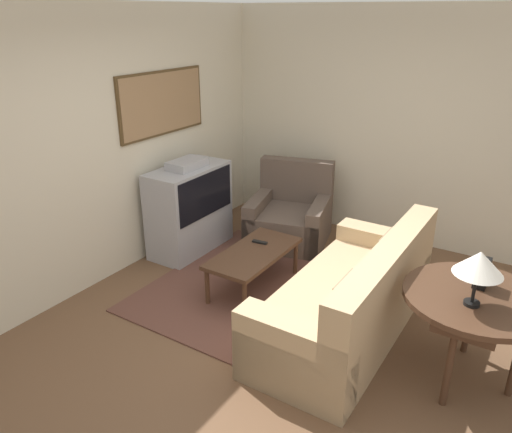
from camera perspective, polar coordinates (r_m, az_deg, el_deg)
name	(u,v)px	position (r m, az deg, el deg)	size (l,w,h in m)	color
ground_plane	(279,343)	(4.37, 2.60, -14.26)	(12.00, 12.00, 0.00)	brown
wall_back	(90,152)	(5.08, -18.44, 7.01)	(12.00, 0.10, 2.70)	beige
wall_right	(395,128)	(6.07, 15.57, 9.68)	(0.06, 12.00, 2.70)	beige
area_rug	(247,286)	(5.15, -1.00, -7.92)	(2.19, 1.73, 0.01)	brown
tv	(190,208)	(5.76, -7.59, 0.92)	(1.00, 0.50, 1.09)	#9E9EA3
couch	(351,301)	(4.39, 10.79, -9.44)	(2.09, 0.90, 0.90)	tan
armchair	(290,218)	(6.04, 3.90, -0.12)	(1.10, 1.10, 0.94)	brown
coffee_table	(254,255)	(4.94, -0.26, -4.45)	(1.07, 0.52, 0.42)	#472D1E
console_table	(476,304)	(3.96, 23.81, -9.09)	(1.02, 1.02, 0.74)	#472D1E
table_lamp	(479,264)	(3.65, 24.15, -4.95)	(0.33, 0.33, 0.41)	black
mantel_clock	(482,273)	(4.02, 24.45, -5.88)	(0.16, 0.10, 0.21)	black
remote	(260,242)	(5.09, 0.44, -2.94)	(0.06, 0.16, 0.02)	black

